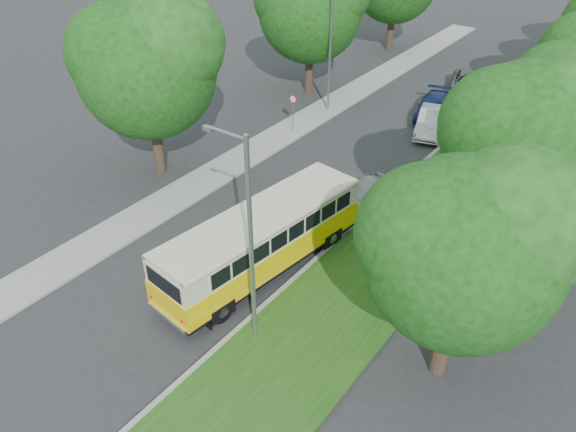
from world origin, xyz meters
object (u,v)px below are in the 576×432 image
Objects in this scene: car_silver at (363,194)px; car_grey at (468,85)px; lamppost_near at (248,238)px; car_white at (432,121)px; lamppost_far at (329,48)px; vintage_bus at (262,242)px; car_blue at (433,107)px.

car_grey is (-1.28, 16.67, 0.07)m from car_silver.
lamppost_near is 19.90m from car_white.
car_silver is (7.70, -8.62, -3.46)m from lamppost_far.
vintage_bus is at bearing 123.21° from lamppost_near.
car_blue is 0.88× the size of car_grey.
lamppost_near reaches higher than lamppost_far.
lamppost_far is 12.06m from car_silver.
vintage_bus is at bearing -106.48° from car_grey.
car_white is (0.07, 16.30, -0.70)m from vintage_bus.
car_grey reaches higher than car_silver.
car_white is at bearing 102.86° from car_silver.
car_silver is 11.82m from car_blue.
car_blue is at bearing 99.56° from vintage_bus.
car_white is at bearing 7.96° from lamppost_far.
vintage_bus is 2.51× the size of car_silver.
vintage_bus is (6.83, -15.33, -2.69)m from lamppost_far.
lamppost_far is 10.84m from car_grey.
lamppost_near is 1.54× the size of car_grey.
lamppost_far is at bearing 139.89° from car_silver.
vintage_bus is at bearing -89.23° from car_silver.
car_grey is at bearing 77.41° from car_white.
car_grey is at bearing 102.51° from car_silver.
lamppost_near reaches higher than car_blue.
car_white is 0.96× the size of car_blue.
car_silver is at bearing 89.81° from vintage_bus.
vintage_bus is at bearing -102.03° from car_blue.
lamppost_near is 4.80m from vintage_bus.
lamppost_far is 0.78× the size of vintage_bus.
lamppost_near is at bearing -102.14° from car_grey.
car_grey is (0.36, 4.96, 0.06)m from car_blue.
car_blue is at bearing 106.08° from car_silver.
vintage_bus is 16.31m from car_white.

